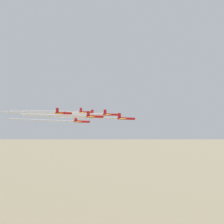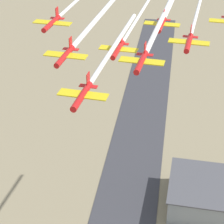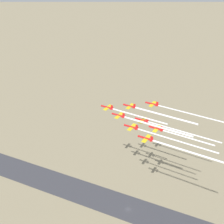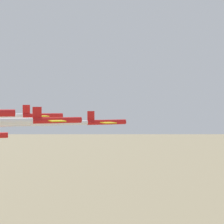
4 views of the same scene
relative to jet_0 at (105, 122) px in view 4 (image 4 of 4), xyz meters
name	(u,v)px [view 4 (image 4 of 4)]	position (x,y,z in m)	size (l,w,h in m)	color
jet_0	(105,122)	(0.00, 0.00, 0.00)	(8.58, 9.12, 3.05)	red
jet_1	(41,116)	(-8.12, -12.40, 1.37)	(8.58, 9.12, 3.05)	red
jet_2	(56,120)	(6.90, -13.12, 0.94)	(8.58, 9.12, 3.05)	red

